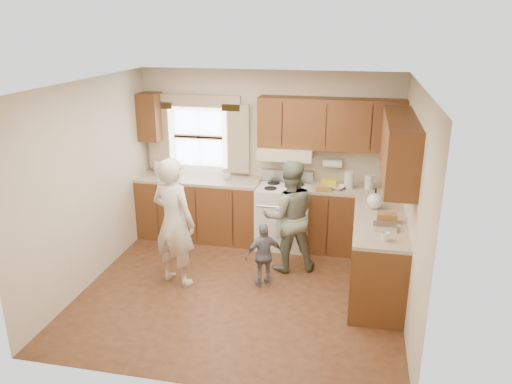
% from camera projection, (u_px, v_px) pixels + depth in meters
% --- Properties ---
extents(room, '(3.80, 3.80, 3.80)m').
position_uv_depth(room, '(240.00, 194.00, 5.73)').
color(room, '#422414').
rests_on(room, ground).
extents(kitchen_fixtures, '(3.80, 2.25, 2.15)m').
position_uv_depth(kitchen_fixtures, '(303.00, 200.00, 6.74)').
color(kitchen_fixtures, '#3F220D').
rests_on(kitchen_fixtures, ground).
extents(stove, '(0.76, 0.67, 1.07)m').
position_uv_depth(stove, '(284.00, 215.00, 7.26)').
color(stove, silver).
rests_on(stove, ground).
extents(woman_left, '(0.69, 0.56, 1.63)m').
position_uv_depth(woman_left, '(174.00, 222.00, 6.08)').
color(woman_left, beige).
rests_on(woman_left, ground).
extents(woman_right, '(0.87, 0.77, 1.49)m').
position_uv_depth(woman_right, '(289.00, 216.00, 6.45)').
color(woman_right, '#28402E').
rests_on(woman_right, ground).
extents(child, '(0.52, 0.40, 0.82)m').
position_uv_depth(child, '(264.00, 255.00, 6.12)').
color(child, slate).
rests_on(child, ground).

